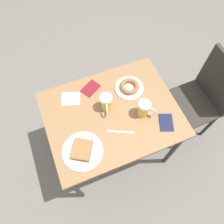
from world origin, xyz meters
name	(u,v)px	position (x,y,z in m)	size (l,w,h in m)	color
ground_plane	(112,147)	(0.00, 0.00, 0.00)	(8.00, 8.00, 0.00)	#666059
table	(112,118)	(0.00, 0.00, 0.66)	(0.70, 0.90, 0.74)	olive
chair	(204,95)	(0.03, 0.80, 0.53)	(0.41, 0.41, 0.89)	#2D2823
plate_with_cake	(82,150)	(0.18, -0.27, 0.76)	(0.26, 0.26, 0.05)	white
plate_with_donut	(129,87)	(-0.14, 0.19, 0.76)	(0.20, 0.20, 0.04)	white
beer_mug_left	(144,109)	(0.08, 0.19, 0.81)	(0.10, 0.11, 0.13)	gold
beer_mug_center	(106,103)	(-0.06, -0.02, 0.81)	(0.12, 0.08, 0.13)	gold
napkin_folded	(71,99)	(-0.21, -0.23, 0.74)	(0.14, 0.15, 0.00)	white
fork	(120,132)	(0.15, 0.00, 0.74)	(0.09, 0.17, 0.00)	silver
passport_near_edge	(91,88)	(-0.24, -0.07, 0.74)	(0.14, 0.15, 0.01)	maroon
passport_far_edge	(166,122)	(0.20, 0.31, 0.74)	(0.15, 0.13, 0.01)	#141938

